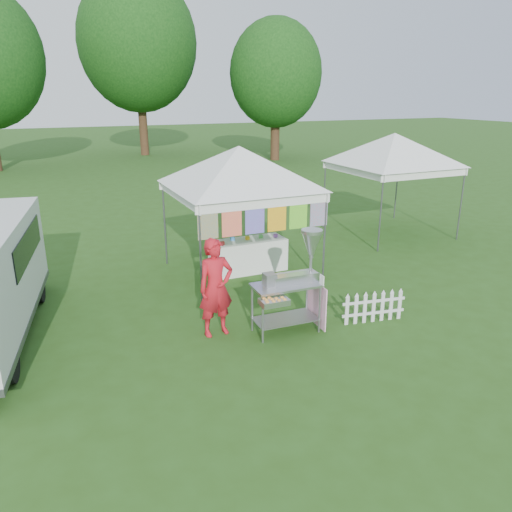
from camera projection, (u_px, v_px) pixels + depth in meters
name	position (u px, v px, depth m)	size (l,w,h in m)	color
ground	(315.00, 335.00, 8.89)	(120.00, 120.00, 0.00)	#284D16
canopy_main	(239.00, 146.00, 10.99)	(4.24, 4.24, 3.45)	#59595E
canopy_right	(395.00, 133.00, 14.43)	(4.24, 4.24, 3.45)	#59595E
tree_mid	(137.00, 43.00, 32.10)	(7.60, 7.60, 11.52)	#3C2215
tree_right	(276.00, 74.00, 30.22)	(5.60, 5.60, 8.42)	#3C2215
donut_cart	(297.00, 274.00, 8.77)	(1.36, 0.87, 1.85)	gray
vendor	(216.00, 288.00, 8.69)	(0.64, 0.42, 1.77)	red
picket_fence	(374.00, 308.00, 9.33)	(1.25, 0.24, 0.56)	silver
display_table	(248.00, 255.00, 11.99)	(1.80, 0.70, 0.78)	white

